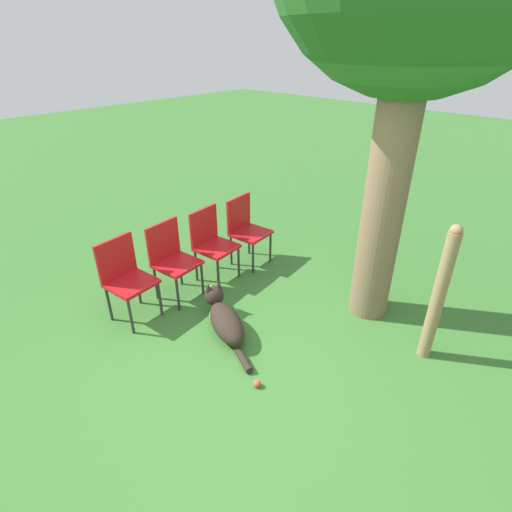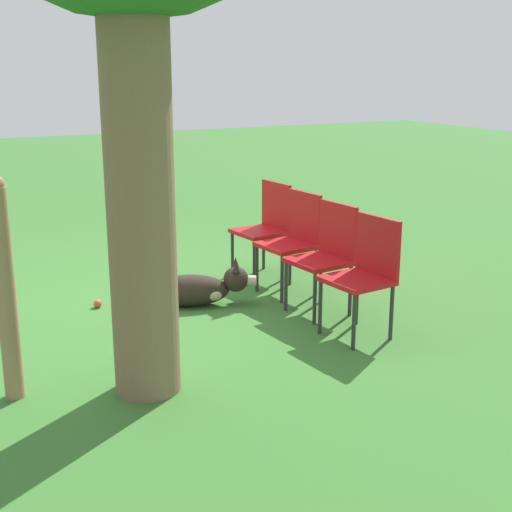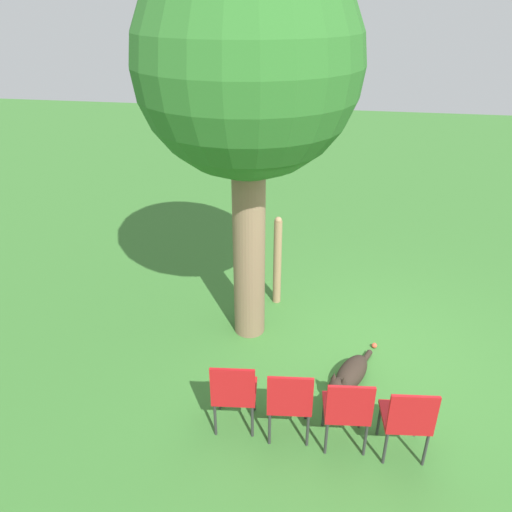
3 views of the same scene
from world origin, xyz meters
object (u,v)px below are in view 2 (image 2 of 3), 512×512
at_px(red_chair_2, 327,251).
at_px(red_chair_3, 366,269).
at_px(red_chair_1, 294,236).
at_px(tennis_ball, 98,304).
at_px(dog, 198,289).
at_px(red_chair_0, 267,223).
at_px(fence_post, 5,289).

bearing_deg(red_chair_2, red_chair_3, 81.06).
xyz_separation_m(red_chair_1, red_chair_3, (0.06, 1.13, 0.00)).
xyz_separation_m(red_chair_1, tennis_ball, (1.66, -0.38, -0.48)).
bearing_deg(dog, red_chair_1, 20.39).
relative_size(red_chair_2, red_chair_3, 1.00).
height_order(red_chair_1, tennis_ball, red_chair_1).
xyz_separation_m(dog, red_chair_2, (-0.87, 0.61, 0.37)).
relative_size(dog, red_chair_2, 1.24).
distance_m(dog, red_chair_3, 1.49).
distance_m(dog, red_chair_1, 0.97).
bearing_deg(red_chair_0, red_chair_2, 81.06).
bearing_deg(red_chair_3, tennis_ball, -49.32).
relative_size(dog, fence_post, 0.81).
height_order(red_chair_1, red_chair_3, same).
height_order(dog, red_chair_1, red_chair_1).
distance_m(red_chair_0, tennis_ball, 1.77).
height_order(fence_post, red_chair_1, fence_post).
bearing_deg(red_chair_1, red_chair_0, -98.94).
xyz_separation_m(fence_post, red_chair_2, (-2.52, -0.44, -0.17)).
height_order(dog, red_chair_0, red_chair_0).
bearing_deg(fence_post, red_chair_0, -148.79).
distance_m(red_chair_1, tennis_ball, 1.77).
bearing_deg(fence_post, tennis_ball, -122.73).
relative_size(red_chair_1, red_chair_3, 1.00).
xyz_separation_m(dog, red_chair_0, (-0.92, -0.51, 0.37)).
xyz_separation_m(red_chair_1, red_chair_2, (0.03, 0.56, 0.00)).
xyz_separation_m(red_chair_2, tennis_ball, (1.63, -0.95, -0.48)).
bearing_deg(red_chair_2, dog, -41.36).
height_order(red_chair_0, red_chair_3, same).
relative_size(dog, tennis_ball, 16.17).
height_order(red_chair_2, red_chair_3, same).
relative_size(red_chair_3, tennis_ball, 13.07).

